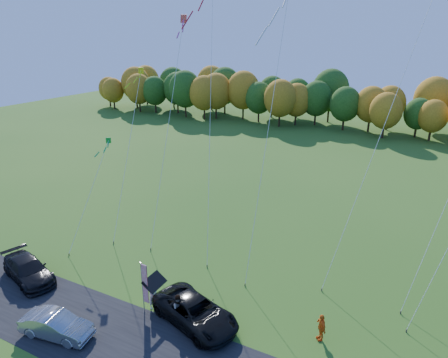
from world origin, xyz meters
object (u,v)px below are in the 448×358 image
at_px(black_suv, 195,312).
at_px(silver_sedan, 56,325).
at_px(person_east, 321,327).
at_px(feather_flag, 144,283).

relative_size(black_suv, silver_sedan, 1.35).
bearing_deg(person_east, black_suv, -111.55).
distance_m(black_suv, feather_flag, 3.59).
bearing_deg(feather_flag, silver_sedan, -130.06).
xyz_separation_m(black_suv, person_east, (7.14, 2.13, 0.03)).
xyz_separation_m(black_suv, feather_flag, (-3.26, -0.61, 1.39)).
bearing_deg(person_east, silver_sedan, -102.00).
distance_m(black_suv, silver_sedan, 8.10).
relative_size(person_east, feather_flag, 0.47).
bearing_deg(black_suv, silver_sedan, 143.24).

